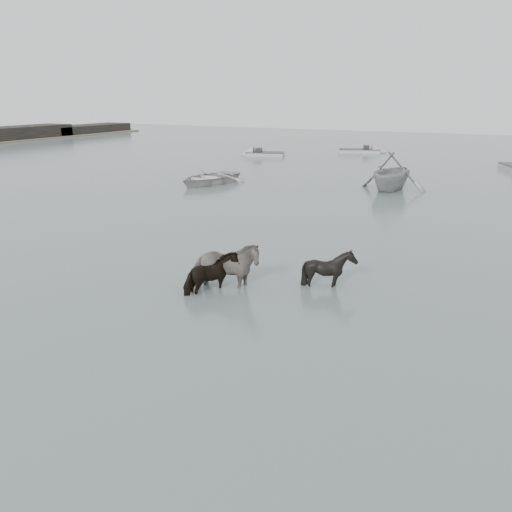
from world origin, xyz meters
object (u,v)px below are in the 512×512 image
at_px(pony_black, 329,264).
at_px(pony_dark, 213,268).
at_px(pony_pinto, 225,258).
at_px(rowboat_lead, 209,176).

bearing_deg(pony_black, pony_dark, 144.57).
height_order(pony_pinto, rowboat_lead, pony_pinto).
height_order(pony_pinto, pony_black, pony_pinto).
distance_m(pony_dark, pony_black, 3.44).
bearing_deg(rowboat_lead, pony_pinto, -44.83).
xyz_separation_m(pony_dark, rowboat_lead, (-9.97, 15.86, -0.22)).
distance_m(pony_pinto, rowboat_lead, 18.43).
xyz_separation_m(pony_dark, pony_black, (2.87, 1.90, -0.00)).
bearing_deg(pony_black, pony_pinto, 138.92).
bearing_deg(pony_pinto, pony_dark, 143.84).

